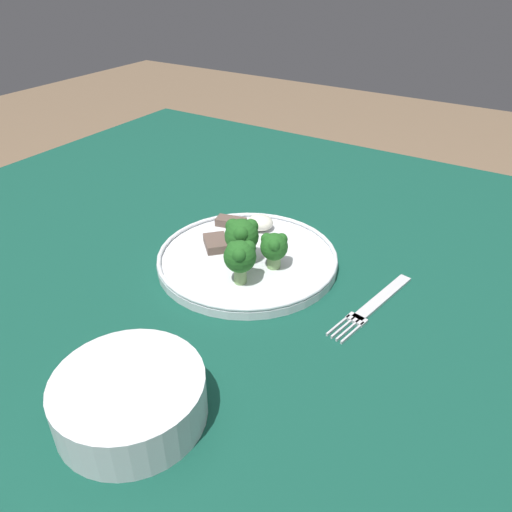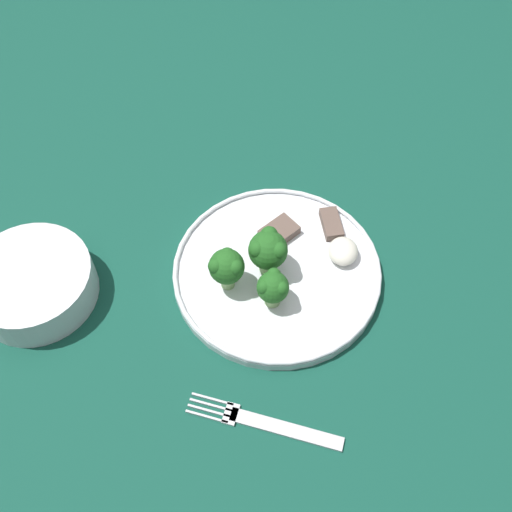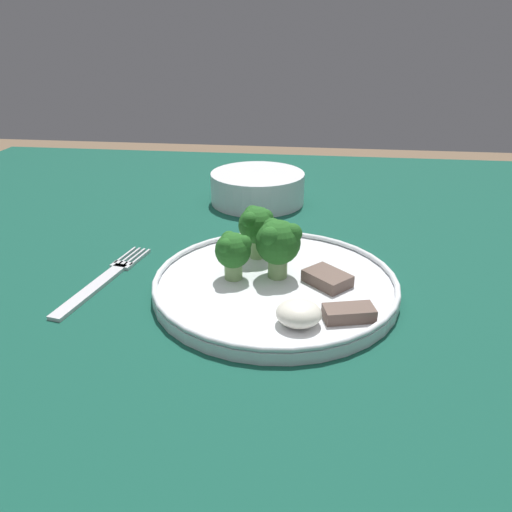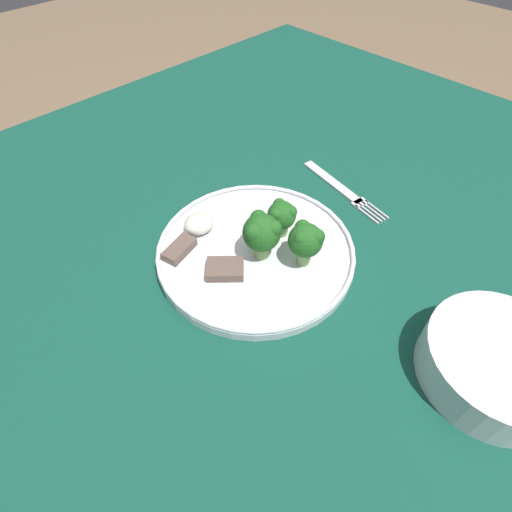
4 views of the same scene
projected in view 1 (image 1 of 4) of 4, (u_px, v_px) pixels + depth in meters
table at (247, 326)px, 0.73m from camera, size 1.29×1.16×0.75m
dinner_plate at (247, 259)px, 0.71m from camera, size 0.26×0.26×0.02m
fork at (373, 305)px, 0.63m from camera, size 0.05×0.17×0.00m
cream_bowl at (130, 399)px, 0.48m from camera, size 0.15×0.15×0.05m
broccoli_floret_near_rim_left at (274, 247)px, 0.67m from camera, size 0.04×0.04×0.05m
broccoli_floret_center_left at (240, 257)px, 0.64m from camera, size 0.04×0.04×0.06m
broccoli_floret_back_left at (242, 236)px, 0.68m from camera, size 0.05×0.05×0.06m
meat_slice_front_slice at (216, 243)px, 0.73m from camera, size 0.06×0.05×0.01m
meat_slice_middle_slice at (231, 222)px, 0.79m from camera, size 0.05×0.03×0.01m
sauce_dollop at (260, 222)px, 0.78m from camera, size 0.04×0.04×0.02m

